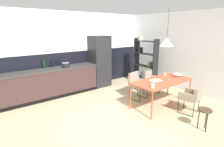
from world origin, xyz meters
TOP-DOWN VIEW (x-y plane):
  - ground_plane at (0.00, 0.00)m, footprint 7.87×7.87m
  - back_wall_splashback_dark at (0.00, 2.93)m, footprint 6.05×0.12m
  - back_wall_panel_upper at (0.00, 2.93)m, footprint 6.05×0.12m
  - side_wall_right at (2.97, 0.00)m, footprint 0.12×5.98m
  - kitchen_counter at (-1.19, 2.57)m, footprint 3.39×0.63m
  - refrigerator_column at (0.84, 2.57)m, footprint 0.67×0.60m
  - dining_table at (1.19, -0.01)m, footprint 1.78×0.82m
  - armchair_far_side at (1.70, 0.84)m, footprint 0.53×0.51m
  - armchair_corner_seat at (1.42, -0.79)m, footprint 0.55×0.54m
  - armchair_near_window at (1.02, 0.79)m, footprint 0.54×0.53m
  - fruit_bowl at (1.89, -0.03)m, footprint 0.28×0.28m
  - open_book at (1.03, 0.10)m, footprint 0.29×0.24m
  - mug_short_terracotta at (1.61, 0.23)m, footprint 0.12×0.07m
  - mug_white_ceramic at (0.51, -0.24)m, footprint 0.13×0.08m
  - cooking_pot at (-0.54, 2.48)m, footprint 0.24×0.24m
  - bottle_oil_tall at (-1.14, 2.76)m, footprint 0.08×0.08m
  - bottle_vinegar_dark at (-0.84, 2.79)m, footprint 0.06×0.06m
  - side_stool at (0.88, -1.35)m, footprint 0.29×0.29m
  - open_shelf_unit at (2.33, 1.66)m, footprint 0.30×0.99m
  - pendant_lamp_over_table_near at (1.19, -0.06)m, footprint 0.36×0.36m

SIDE VIEW (x-z plane):
  - ground_plane at x=0.00m, z-range 0.00..0.00m
  - side_stool at x=0.88m, z-range 0.18..0.66m
  - kitchen_counter at x=-1.19m, z-range 0.00..0.91m
  - armchair_corner_seat at x=1.42m, z-range 0.12..0.85m
  - armchair_far_side at x=1.70m, z-range 0.12..0.86m
  - armchair_near_window at x=1.02m, z-range 0.11..0.93m
  - back_wall_splashback_dark at x=0.00m, z-range 0.00..1.35m
  - dining_table at x=1.19m, z-range 0.33..1.07m
  - open_book at x=1.03m, z-range 0.74..0.76m
  - mug_short_terracotta at x=1.61m, z-range 0.74..0.83m
  - mug_white_ceramic at x=0.51m, z-range 0.74..0.85m
  - fruit_bowl at x=1.89m, z-range 0.75..0.84m
  - open_shelf_unit at x=2.33m, z-range 0.02..1.86m
  - refrigerator_column at x=0.84m, z-range 0.00..1.88m
  - cooking_pot at x=-0.54m, z-range 0.90..1.08m
  - bottle_oil_tall at x=-1.14m, z-range 0.88..1.18m
  - bottle_vinegar_dark at x=-0.84m, z-range 0.89..1.18m
  - side_wall_right at x=2.97m, z-range 0.00..2.70m
  - pendant_lamp_over_table_near at x=1.19m, z-range 1.32..2.28m
  - back_wall_panel_upper at x=0.00m, z-range 1.35..2.70m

